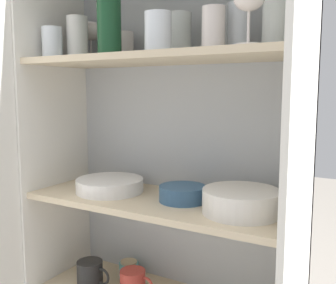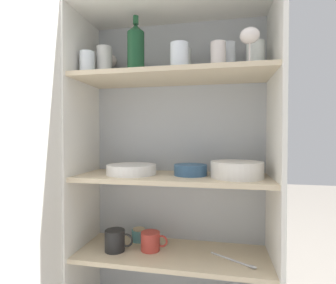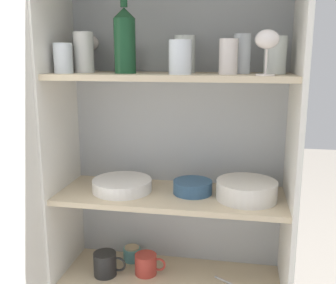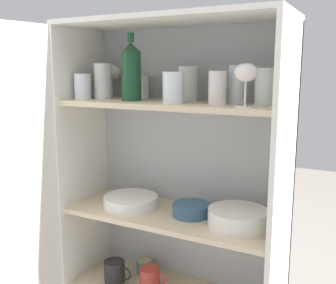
# 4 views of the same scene
# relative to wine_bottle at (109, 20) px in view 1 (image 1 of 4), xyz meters

# --- Properties ---
(cupboard_back_panel) EXTENTS (0.88, 0.02, 1.42)m
(cupboard_back_panel) POSITION_rel_wine_bottle_xyz_m (0.16, 0.19, -0.53)
(cupboard_back_panel) COLOR #B2B7BC
(cupboard_back_panel) RESTS_ON ground_plane
(cupboard_side_left) EXTENTS (0.02, 0.34, 1.42)m
(cupboard_side_left) POSITION_rel_wine_bottle_xyz_m (-0.27, 0.03, -0.53)
(cupboard_side_left) COLOR white
(cupboard_side_left) RESTS_ON ground_plane
(cupboard_side_right) EXTENTS (0.02, 0.34, 1.42)m
(cupboard_side_right) POSITION_rel_wine_bottle_xyz_m (0.59, 0.03, -0.53)
(cupboard_side_right) COLOR white
(cupboard_side_right) RESTS_ON ground_plane
(shelf_board_middle) EXTENTS (0.84, 0.31, 0.02)m
(shelf_board_middle) POSITION_rel_wine_bottle_xyz_m (0.16, 0.03, -0.57)
(shelf_board_middle) COLOR beige
(shelf_board_upper) EXTENTS (0.84, 0.31, 0.02)m
(shelf_board_upper) POSITION_rel_wine_bottle_xyz_m (0.16, 0.03, -0.12)
(shelf_board_upper) COLOR beige
(tumbler_glass_0) EXTENTS (0.07, 0.07, 0.14)m
(tumbler_glass_0) POSITION_rel_wine_bottle_xyz_m (-0.17, 0.04, -0.04)
(tumbler_glass_0) COLOR white
(tumbler_glass_0) RESTS_ON shelf_board_upper
(tumbler_glass_1) EXTENTS (0.06, 0.06, 0.13)m
(tumbler_glass_1) POSITION_rel_wine_bottle_xyz_m (0.40, 0.07, -0.05)
(tumbler_glass_1) COLOR white
(tumbler_glass_1) RESTS_ON shelf_board_upper
(tumbler_glass_2) EXTENTS (0.06, 0.06, 0.12)m
(tumbler_glass_2) POSITION_rel_wine_bottle_xyz_m (0.36, -0.01, -0.06)
(tumbler_glass_2) COLOR silver
(tumbler_glass_2) RESTS_ON shelf_board_upper
(tumbler_glass_3) EXTENTS (0.07, 0.07, 0.10)m
(tumbler_glass_3) POSITION_rel_wine_bottle_xyz_m (-0.04, 0.13, -0.07)
(tumbler_glass_3) COLOR silver
(tumbler_glass_3) RESTS_ON shelf_board_upper
(tumbler_glass_4) EXTENTS (0.08, 0.08, 0.11)m
(tumbler_glass_4) POSITION_rel_wine_bottle_xyz_m (0.20, -0.03, -0.06)
(tumbler_glass_4) COLOR white
(tumbler_glass_4) RESTS_ON shelf_board_upper
(tumbler_glass_5) EXTENTS (0.07, 0.07, 0.10)m
(tumbler_glass_5) POSITION_rel_wine_bottle_xyz_m (-0.22, -0.03, -0.06)
(tumbler_glass_5) COLOR white
(tumbler_glass_5) RESTS_ON shelf_board_upper
(tumbler_glass_6) EXTENTS (0.08, 0.08, 0.13)m
(tumbler_glass_6) POSITION_rel_wine_bottle_xyz_m (0.51, 0.05, -0.05)
(tumbler_glass_6) COLOR white
(tumbler_glass_6) RESTS_ON shelf_board_upper
(tumbler_glass_7) EXTENTS (0.08, 0.08, 0.13)m
(tumbler_glass_7) POSITION_rel_wine_bottle_xyz_m (0.20, 0.10, -0.05)
(tumbler_glass_7) COLOR white
(tumbler_glass_7) RESTS_ON shelf_board_upper
(wine_glass_0) EXTENTS (0.07, 0.07, 0.14)m
(wine_glass_0) POSITION_rel_wine_bottle_xyz_m (0.48, -0.07, -0.01)
(wine_glass_0) COLOR silver
(wine_glass_0) RESTS_ON shelf_board_upper
(wine_glass_1) EXTENTS (0.08, 0.08, 0.14)m
(wine_glass_1) POSITION_rel_wine_bottle_xyz_m (-0.18, 0.12, -0.01)
(wine_glass_1) COLOR silver
(wine_glass_1) RESTS_ON shelf_board_upper
(wine_bottle) EXTENTS (0.08, 0.08, 0.26)m
(wine_bottle) POSITION_rel_wine_bottle_xyz_m (0.00, 0.00, 0.00)
(wine_bottle) COLOR #194728
(wine_bottle) RESTS_ON shelf_board_upper
(plate_stack_white) EXTENTS (0.23, 0.23, 0.04)m
(plate_stack_white) POSITION_rel_wine_bottle_xyz_m (-0.03, 0.03, -0.54)
(plate_stack_white) COLOR white
(plate_stack_white) RESTS_ON shelf_board_middle
(mixing_bowl_large) EXTENTS (0.22, 0.22, 0.07)m
(mixing_bowl_large) POSITION_rel_wine_bottle_xyz_m (0.44, 0.02, -0.52)
(mixing_bowl_large) COLOR silver
(mixing_bowl_large) RESTS_ON shelf_board_middle
(serving_bowl_small) EXTENTS (0.15, 0.15, 0.05)m
(serving_bowl_small) POSITION_rel_wine_bottle_xyz_m (0.24, 0.05, -0.53)
(serving_bowl_small) COLOR #33567A
(serving_bowl_small) RESTS_ON shelf_board_middle
(coffee_mug_primary) EXTENTS (0.12, 0.09, 0.08)m
(coffee_mug_primary) POSITION_rel_wine_bottle_xyz_m (0.06, 0.03, -0.86)
(coffee_mug_primary) COLOR #BC3D33
(coffee_mug_primary) RESTS_ON shelf_board_lower
(coffee_mug_extra_1) EXTENTS (0.13, 0.09, 0.09)m
(coffee_mug_extra_1) POSITION_rel_wine_bottle_xyz_m (-0.10, -0.01, -0.86)
(coffee_mug_extra_1) COLOR black
(coffee_mug_extra_1) RESTS_ON shelf_board_lower
(storage_jar) EXTENTS (0.07, 0.07, 0.06)m
(storage_jar) POSITION_rel_wine_bottle_xyz_m (-0.03, 0.12, -0.87)
(storage_jar) COLOR #5BA3A8
(storage_jar) RESTS_ON shelf_board_lower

